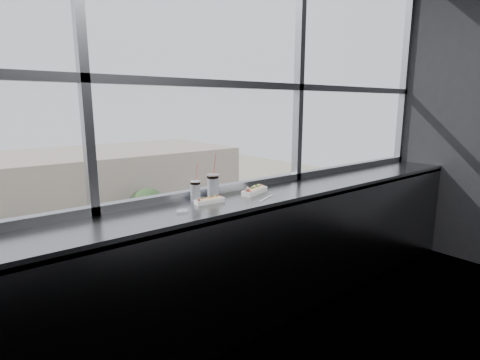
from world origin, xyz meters
TOP-DOWN VIEW (x-y plane):
  - wall_back_lower at (0.00, 1.50)m, footprint 6.00×0.00m
  - window_glass at (0.00, 1.52)m, footprint 6.00×0.00m
  - window_mullions at (0.00, 1.50)m, footprint 6.00×0.08m
  - counter at (0.00, 1.23)m, footprint 6.00×0.55m
  - counter_fascia at (0.00, 0.97)m, footprint 6.00×0.04m
  - hotdog_tray_left at (-0.22, 1.26)m, footprint 0.24×0.09m
  - hotdog_tray_right at (0.25, 1.28)m, footprint 0.30×0.18m
  - soda_cup_left at (-0.27, 1.38)m, footprint 0.08×0.08m
  - soda_cup_right at (-0.10, 1.38)m, footprint 0.10×0.10m
  - loose_straw at (0.21, 1.08)m, footprint 0.22×0.10m
  - wrapper at (-0.51, 1.17)m, footprint 0.10×0.07m
  - street_asphalt at (0.00, 21.50)m, footprint 80.00×10.00m
  - car_far_b at (3.73, 25.50)m, footprint 2.71×6.39m
  - car_far_c at (11.94, 25.50)m, footprint 3.06×6.19m
  - car_near_d at (7.65, 17.50)m, footprint 3.17×6.04m
  - car_near_e at (13.08, 17.50)m, footprint 3.74×7.18m
  - car_near_c at (1.20, 17.50)m, footprint 2.98×6.44m
  - pedestrian_d at (7.79, 30.37)m, footprint 0.75×1.01m
  - pedestrian_c at (3.99, 30.67)m, footprint 0.65×0.86m
  - tree_center at (2.07, 29.50)m, footprint 3.03×3.03m
  - tree_right at (12.04, 29.50)m, footprint 3.55×3.55m

SIDE VIEW (x-z plane):
  - street_asphalt at x=0.00m, z-range -11.00..-10.94m
  - pedestrian_c at x=3.99m, z-range -10.96..-9.02m
  - car_near_d at x=7.65m, z-range -10.94..-9.02m
  - car_far_c at x=11.94m, z-range -10.94..-8.95m
  - car_near_c at x=1.20m, z-range -10.94..-8.84m
  - car_far_b at x=3.73m, z-range -10.94..-8.82m
  - pedestrian_d at x=7.79m, z-range -10.96..-8.70m
  - car_near_e at x=13.08m, z-range -10.94..-8.65m
  - tree_center at x=2.07m, z-range -10.16..-5.42m
  - tree_right at x=12.04m, z-range -10.01..-4.47m
  - wall_back_lower at x=0.00m, z-range -2.45..3.55m
  - counter_fascia at x=0.00m, z-range 0.03..1.07m
  - counter at x=0.00m, z-range 1.04..1.10m
  - loose_straw at x=0.21m, z-range 1.10..1.11m
  - wrapper at x=-0.51m, z-range 1.10..1.12m
  - hotdog_tray_left at x=-0.22m, z-range 1.09..1.15m
  - hotdog_tray_right at x=0.25m, z-range 1.09..1.16m
  - soda_cup_left at x=-0.27m, z-range 1.04..1.34m
  - soda_cup_right at x=-0.10m, z-range 1.02..1.39m
  - window_glass at x=0.00m, z-range -0.70..5.30m
  - window_mullions at x=0.00m, z-range 1.10..3.50m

